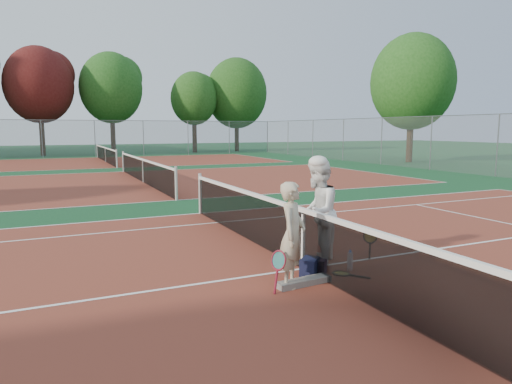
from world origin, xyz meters
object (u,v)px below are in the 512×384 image
(racket_red, at_px, (278,272))
(sports_bag_purple, at_px, (317,266))
(player_a, at_px, (292,235))
(water_bottle, at_px, (350,261))
(racket_black_held, at_px, (370,246))
(sports_bag_navy, at_px, (310,267))
(net_main, at_px, (303,239))
(player_b, at_px, (317,212))
(racket_spare, at_px, (341,274))

(racket_red, height_order, sports_bag_purple, racket_red)
(player_a, relative_size, water_bottle, 5.15)
(racket_black_held, distance_m, sports_bag_navy, 1.36)
(net_main, relative_size, racket_red, 18.53)
(player_a, xyz_separation_m, player_b, (0.94, 0.83, 0.12))
(player_a, distance_m, sports_bag_navy, 0.86)
(racket_red, bearing_deg, water_bottle, -16.20)
(player_b, xyz_separation_m, sports_bag_purple, (-0.30, -0.49, -0.78))
(racket_spare, height_order, sports_bag_purple, sports_bag_purple)
(sports_bag_navy, relative_size, sports_bag_purple, 1.25)
(sports_bag_purple, bearing_deg, sports_bag_navy, -167.46)
(sports_bag_navy, relative_size, water_bottle, 1.18)
(racket_spare, xyz_separation_m, sports_bag_navy, (-0.48, 0.17, 0.12))
(player_a, xyz_separation_m, water_bottle, (1.22, 0.25, -0.62))
(racket_red, bearing_deg, racket_black_held, -13.61)
(player_a, xyz_separation_m, racket_black_held, (1.83, 0.51, -0.48))
(net_main, xyz_separation_m, player_b, (0.38, 0.19, 0.38))
(racket_black_held, bearing_deg, racket_spare, -28.21)
(racket_black_held, xyz_separation_m, water_bottle, (-0.61, -0.26, -0.14))
(racket_red, height_order, racket_black_held, racket_red)
(water_bottle, bearing_deg, racket_spare, -155.07)
(player_a, relative_size, racket_red, 2.61)
(racket_spare, xyz_separation_m, sports_bag_purple, (-0.32, 0.20, 0.10))
(racket_red, xyz_separation_m, racket_black_held, (2.13, 0.66, -0.01))
(net_main, relative_size, sports_bag_navy, 31.12)
(racket_spare, bearing_deg, sports_bag_navy, 36.12)
(water_bottle, bearing_deg, player_a, -168.37)
(net_main, bearing_deg, sports_bag_purple, -74.41)
(player_a, xyz_separation_m, racket_spare, (0.97, 0.13, -0.76))
(racket_spare, height_order, water_bottle, water_bottle)
(player_a, xyz_separation_m, sports_bag_navy, (0.49, 0.31, -0.63))
(player_b, height_order, water_bottle, player_b)
(player_a, xyz_separation_m, racket_red, (-0.30, -0.15, -0.48))
(racket_spare, height_order, sports_bag_navy, sports_bag_navy)
(racket_spare, xyz_separation_m, water_bottle, (0.25, 0.12, 0.14))
(player_b, xyz_separation_m, racket_red, (-1.24, -0.97, -0.60))
(player_b, distance_m, racket_spare, 1.12)
(sports_bag_purple, bearing_deg, net_main, 105.59)
(player_b, distance_m, water_bottle, 0.98)
(racket_spare, bearing_deg, net_main, 4.47)
(racket_spare, distance_m, sports_bag_navy, 0.52)
(net_main, bearing_deg, racket_spare, -51.15)
(racket_red, distance_m, racket_black_held, 2.23)
(player_b, relative_size, racket_black_held, 3.09)
(sports_bag_navy, xyz_separation_m, water_bottle, (0.73, -0.05, 0.01))
(net_main, height_order, racket_red, net_main)
(net_main, height_order, player_a, player_a)
(net_main, bearing_deg, sports_bag_navy, -102.07)
(racket_red, xyz_separation_m, water_bottle, (1.52, 0.40, -0.15))
(net_main, relative_size, player_b, 6.14)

